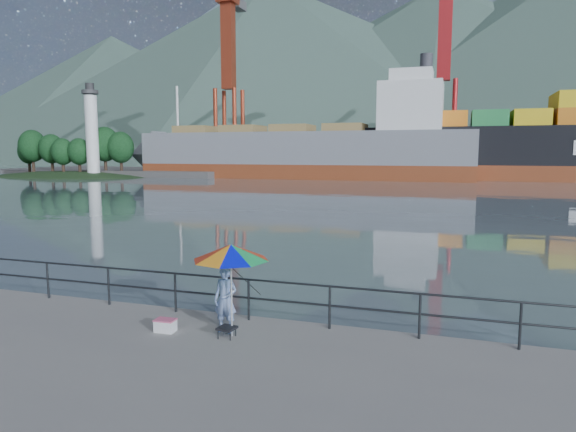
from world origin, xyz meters
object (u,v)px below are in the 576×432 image
object	(u,v)px
beach_umbrella	(231,252)
bulk_carrier	(313,151)
cooler_bag	(165,326)
fisherman	(225,300)

from	to	relation	value
beach_umbrella	bulk_carrier	distance (m)	70.92
bulk_carrier	cooler_bag	bearing A→B (deg)	-77.41
bulk_carrier	beach_umbrella	bearing A→B (deg)	-76.15
beach_umbrella	bulk_carrier	world-z (taller)	bulk_carrier
cooler_bag	bulk_carrier	distance (m)	70.84
fisherman	bulk_carrier	distance (m)	70.72
bulk_carrier	fisherman	bearing A→B (deg)	-76.30
beach_umbrella	bulk_carrier	size ratio (longest dim) A/B	0.04
fisherman	beach_umbrella	xyz separation A→B (m)	(0.24, -0.20, 1.13)
beach_umbrella	fisherman	bearing A→B (deg)	140.68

